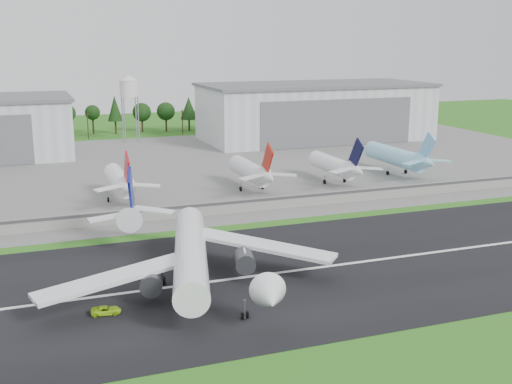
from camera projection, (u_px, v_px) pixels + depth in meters
name	position (u px, v px, depth m)	size (l,w,h in m)	color
ground	(328.00, 288.00, 116.90)	(600.00, 600.00, 0.00)	#275F16
runway	(306.00, 269.00, 126.02)	(320.00, 60.00, 0.10)	black
runway_centerline	(306.00, 269.00, 126.01)	(220.00, 1.00, 0.02)	white
apron	(176.00, 168.00, 226.48)	(320.00, 150.00, 0.10)	slate
blast_fence	(234.00, 207.00, 166.70)	(240.00, 0.61, 3.50)	gray
hangar_east	(315.00, 111.00, 289.77)	(102.00, 47.00, 25.20)	silver
water_tower	(129.00, 86.00, 278.50)	(8.40, 8.40, 29.40)	#99999E
utility_poles	(137.00, 137.00, 299.55)	(230.00, 3.00, 12.00)	black
treeline	(132.00, 132.00, 313.25)	(320.00, 16.00, 22.00)	black
main_airliner	(192.00, 260.00, 116.78)	(55.56, 58.60, 18.17)	white
ground_vehicle	(106.00, 310.00, 105.23)	(2.26, 4.90, 1.36)	#ABE31A
parked_jet_red_a	(121.00, 181.00, 176.76)	(7.36, 31.29, 16.50)	white
parked_jet_red_b	(253.00, 172.00, 189.83)	(7.36, 31.29, 16.52)	silver
parked_jet_navy	(337.00, 166.00, 199.15)	(7.36, 31.29, 16.44)	white
parked_jet_skyblue	(400.00, 157.00, 212.37)	(7.36, 37.29, 16.79)	#89D1EE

